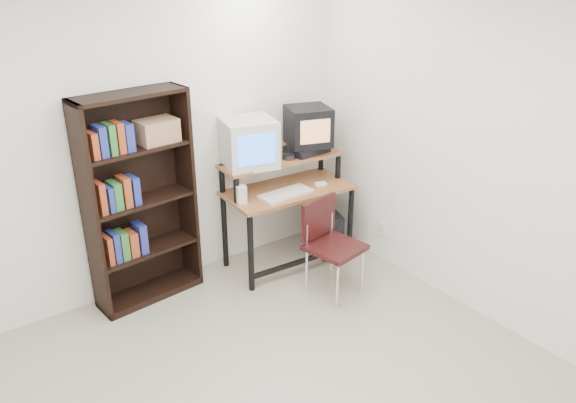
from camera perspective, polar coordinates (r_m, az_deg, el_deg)
back_wall at (r=4.53m, az=-15.99°, el=5.89°), size 4.00×0.01×2.60m
right_wall at (r=4.24m, az=21.51°, el=3.90°), size 0.01×4.00×2.60m
computer_desk at (r=4.98m, az=-0.09°, el=0.83°), size 1.16×0.63×0.98m
crt_monitor at (r=4.77m, az=-4.04°, el=6.00°), size 0.51×0.51×0.40m
vcr at (r=5.09m, az=1.93°, el=5.30°), size 0.38×0.28×0.08m
crt_tv at (r=5.05m, az=2.07°, el=7.66°), size 0.46×0.45×0.34m
cd_spindle at (r=4.93m, az=0.10°, el=4.51°), size 0.15×0.15×0.05m
keyboard at (r=4.81m, az=-0.20°, el=0.71°), size 0.48×0.23×0.03m
mousepad at (r=5.04m, az=3.32°, el=1.59°), size 0.26×0.23×0.01m
mouse at (r=5.02m, az=3.35°, el=1.74°), size 0.11×0.08×0.03m
desk_speaker at (r=4.64m, az=-4.80°, el=0.64°), size 0.09×0.09×0.17m
pc_tower at (r=5.38m, az=3.77°, el=-2.92°), size 0.33×0.49×0.42m
school_chair at (r=4.61m, az=4.18°, el=-3.69°), size 0.47×0.47×0.81m
bookshelf at (r=4.54m, az=-14.95°, el=0.40°), size 0.88×0.37×1.71m
wall_outlet at (r=5.26m, az=9.46°, el=-2.76°), size 0.02×0.08×0.12m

